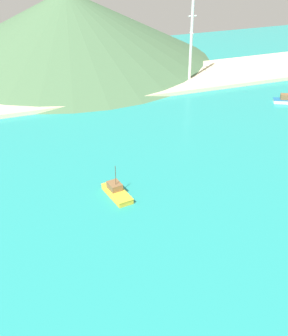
% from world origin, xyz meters
% --- Properties ---
extents(ground, '(260.00, 280.00, 0.50)m').
position_xyz_m(ground, '(0.00, 30.00, -0.25)').
color(ground, teal).
extents(fishing_boat_4, '(4.34, 8.47, 6.52)m').
position_xyz_m(fishing_boat_4, '(0.17, 54.00, 0.87)').
color(fishing_boat_4, gold).
rests_on(fishing_boat_4, ground).
extents(beach_strip, '(247.00, 25.71, 1.20)m').
position_xyz_m(beach_strip, '(0.00, 113.08, 0.60)').
color(beach_strip, beige).
rests_on(beach_strip, ground).
extents(hill_central, '(103.42, 103.42, 24.74)m').
position_xyz_m(hill_central, '(11.36, 147.91, 12.37)').
color(hill_central, '#476B47').
rests_on(hill_central, ground).
extents(radio_tower, '(2.53, 2.02, 25.28)m').
position_xyz_m(radio_tower, '(41.91, 109.74, 12.89)').
color(radio_tower, silver).
rests_on(radio_tower, ground).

